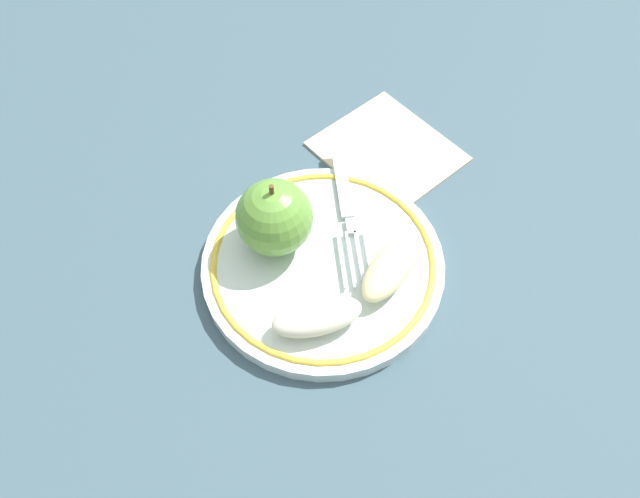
{
  "coord_description": "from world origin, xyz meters",
  "views": [
    {
      "loc": [
        -0.2,
        -0.23,
        0.48
      ],
      "look_at": [
        -0.0,
        -0.01,
        0.04
      ],
      "focal_mm": 35.0,
      "sensor_mm": 36.0,
      "label": 1
    }
  ],
  "objects_px": {
    "napkin_folded": "(387,150)",
    "apple_slice_back": "(317,316)",
    "apple_slice_front": "(390,268)",
    "apple_red_whole": "(274,217)",
    "fork": "(346,206)",
    "plate": "(320,266)"
  },
  "relations": [
    {
      "from": "napkin_folded",
      "to": "apple_slice_back",
      "type": "bearing_deg",
      "value": -151.43
    },
    {
      "from": "apple_slice_front",
      "to": "napkin_folded",
      "type": "relative_size",
      "value": 0.58
    },
    {
      "from": "apple_red_whole",
      "to": "fork",
      "type": "xyz_separation_m",
      "value": [
        0.07,
        -0.02,
        -0.03
      ]
    },
    {
      "from": "apple_slice_back",
      "to": "napkin_folded",
      "type": "distance_m",
      "value": 0.22
    },
    {
      "from": "apple_slice_front",
      "to": "napkin_folded",
      "type": "height_order",
      "value": "apple_slice_front"
    },
    {
      "from": "apple_slice_front",
      "to": "fork",
      "type": "distance_m",
      "value": 0.08
    },
    {
      "from": "apple_slice_front",
      "to": "fork",
      "type": "relative_size",
      "value": 0.52
    },
    {
      "from": "apple_red_whole",
      "to": "napkin_folded",
      "type": "bearing_deg",
      "value": 5.97
    },
    {
      "from": "apple_red_whole",
      "to": "apple_slice_back",
      "type": "relative_size",
      "value": 1.01
    },
    {
      "from": "plate",
      "to": "napkin_folded",
      "type": "xyz_separation_m",
      "value": [
        0.15,
        0.06,
        -0.01
      ]
    },
    {
      "from": "apple_red_whole",
      "to": "fork",
      "type": "height_order",
      "value": "apple_red_whole"
    },
    {
      "from": "apple_slice_back",
      "to": "fork",
      "type": "relative_size",
      "value": 0.52
    },
    {
      "from": "apple_red_whole",
      "to": "fork",
      "type": "relative_size",
      "value": 0.52
    },
    {
      "from": "apple_slice_front",
      "to": "fork",
      "type": "height_order",
      "value": "apple_slice_front"
    },
    {
      "from": "apple_red_whole",
      "to": "napkin_folded",
      "type": "relative_size",
      "value": 0.58
    },
    {
      "from": "plate",
      "to": "apple_slice_front",
      "type": "bearing_deg",
      "value": -55.89
    },
    {
      "from": "apple_red_whole",
      "to": "apple_slice_back",
      "type": "height_order",
      "value": "apple_red_whole"
    },
    {
      "from": "plate",
      "to": "apple_slice_front",
      "type": "height_order",
      "value": "apple_slice_front"
    },
    {
      "from": "apple_red_whole",
      "to": "apple_slice_front",
      "type": "bearing_deg",
      "value": -63.14
    },
    {
      "from": "apple_red_whole",
      "to": "apple_slice_back",
      "type": "distance_m",
      "value": 0.09
    },
    {
      "from": "apple_red_whole",
      "to": "napkin_folded",
      "type": "distance_m",
      "value": 0.17
    },
    {
      "from": "plate",
      "to": "fork",
      "type": "xyz_separation_m",
      "value": [
        0.06,
        0.03,
        0.01
      ]
    }
  ]
}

